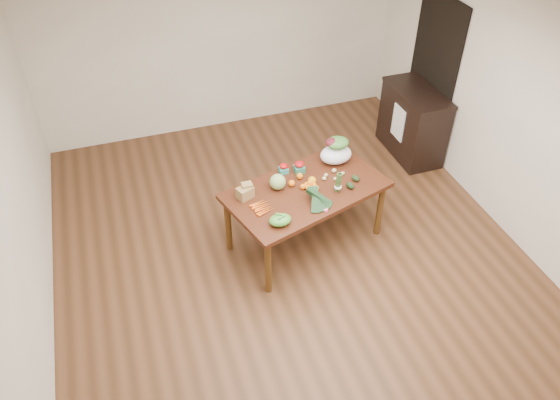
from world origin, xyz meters
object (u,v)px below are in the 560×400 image
object	(u,v)px
kale_bunch	(320,199)
asparagus_bundle	(338,182)
cabinet	(413,123)
cabbage	(278,182)
dining_table	(305,215)
mandarin_cluster	(310,184)
salad_bag	(336,152)
paper_bag	(245,192)

from	to	relation	value
kale_bunch	asparagus_bundle	xyz separation A→B (m)	(0.26, 0.15, 0.05)
kale_bunch	cabinet	bearing A→B (deg)	20.75
cabinet	cabbage	world-z (taller)	cabinet
dining_table	mandarin_cluster	world-z (taller)	mandarin_cluster
kale_bunch	salad_bag	world-z (taller)	salad_bag
dining_table	paper_bag	size ratio (longest dim) A/B	7.74
dining_table	asparagus_bundle	xyz separation A→B (m)	(0.29, -0.15, 0.50)
dining_table	paper_bag	xyz separation A→B (m)	(-0.65, 0.06, 0.45)
dining_table	cabinet	size ratio (longest dim) A/B	1.64
kale_bunch	salad_bag	size ratio (longest dim) A/B	1.11
paper_bag	mandarin_cluster	size ratio (longest dim) A/B	1.20
mandarin_cluster	salad_bag	bearing A→B (deg)	38.43
paper_bag	cabinet	bearing A→B (deg)	23.32
cabbage	kale_bunch	size ratio (longest dim) A/B	0.43
paper_bag	kale_bunch	size ratio (longest dim) A/B	0.54
paper_bag	mandarin_cluster	xyz separation A→B (m)	(0.69, -0.06, -0.03)
paper_bag	cabbage	size ratio (longest dim) A/B	1.26
salad_bag	dining_table	bearing A→B (deg)	-143.98
cabinet	asparagus_bundle	bearing A→B (deg)	-141.39
mandarin_cluster	dining_table	bearing A→B (deg)	179.62
dining_table	kale_bunch	world-z (taller)	kale_bunch
dining_table	kale_bunch	distance (m)	0.55
dining_table	mandarin_cluster	size ratio (longest dim) A/B	9.30
cabbage	salad_bag	size ratio (longest dim) A/B	0.47
cabinet	asparagus_bundle	world-z (taller)	asparagus_bundle
kale_bunch	asparagus_bundle	size ratio (longest dim) A/B	1.60
dining_table	paper_bag	bearing A→B (deg)	157.70
dining_table	kale_bunch	xyz separation A→B (m)	(0.03, -0.30, 0.45)
cabinet	kale_bunch	size ratio (longest dim) A/B	2.55
paper_bag	salad_bag	world-z (taller)	salad_bag
cabbage	mandarin_cluster	xyz separation A→B (m)	(0.32, -0.10, -0.04)
kale_bunch	mandarin_cluster	bearing A→B (deg)	71.18
cabinet	mandarin_cluster	distance (m)	2.31
cabbage	kale_bunch	world-z (taller)	cabbage
dining_table	kale_bunch	bearing A→B (deg)	-101.28
mandarin_cluster	salad_bag	xyz separation A→B (m)	(0.44, 0.35, 0.09)
cabbage	mandarin_cluster	size ratio (longest dim) A/B	0.95
mandarin_cluster	kale_bunch	distance (m)	0.30
kale_bunch	cabbage	bearing A→B (deg)	111.19
dining_table	cabbage	distance (m)	0.55
paper_bag	salad_bag	distance (m)	1.17
dining_table	paper_bag	world-z (taller)	paper_bag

